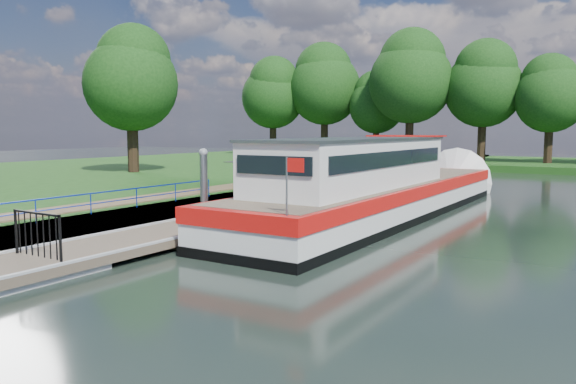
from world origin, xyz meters
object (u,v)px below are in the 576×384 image
Objects in this scene: pontoon at (276,212)px; barge at (385,189)px; car_a at (363,156)px; car_c at (283,154)px; car_b at (327,155)px.

pontoon is 1.42× the size of barge.
car_a is 7.06m from car_c.
car_a is at bearing 106.21° from pontoon.
pontoon is 8.72× the size of car_a.
car_c reaches higher than car_b.
pontoon is 25.88m from car_b.
car_c is at bearing 132.33° from barge.
car_c is (-6.89, -1.56, 0.04)m from car_a.
car_c is at bearing -177.86° from car_a.
car_a reaches higher than pontoon.
barge is (3.60, 2.84, 0.90)m from pontoon.
car_c is at bearing 122.10° from pontoon.
car_b is (-10.33, 23.70, 1.28)m from pontoon.
pontoon is at bearing -141.69° from barge.
car_a is 0.80× the size of car_c.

